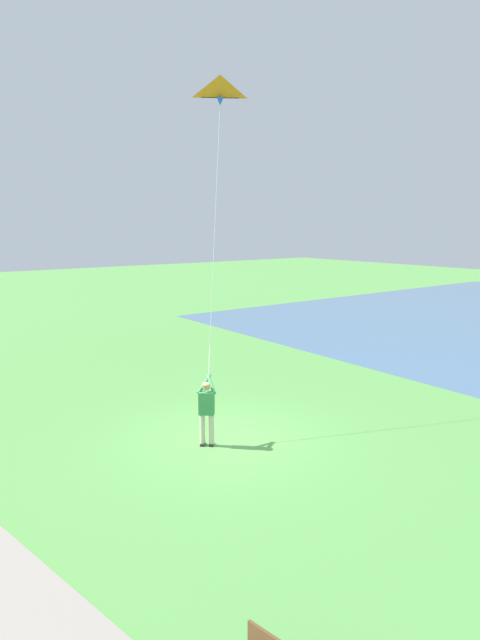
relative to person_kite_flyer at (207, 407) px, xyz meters
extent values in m
plane|color=#569947|center=(-0.63, 0.04, -1.05)|extent=(120.00, 120.00, 0.00)
cube|color=#232328|center=(0.09, -0.08, -1.02)|extent=(0.24, 0.25, 0.06)
cylinder|color=beige|center=(0.10, -0.06, -0.60)|extent=(0.14, 0.14, 0.82)
cube|color=#232328|center=(-0.09, 0.08, -1.02)|extent=(0.24, 0.25, 0.06)
cylinder|color=beige|center=(-0.08, 0.10, -0.60)|extent=(0.14, 0.14, 0.82)
cube|color=#38894C|center=(0.01, 0.02, 0.11)|extent=(0.45, 0.43, 0.60)
sphere|color=tan|center=(0.01, 0.02, 0.57)|extent=(0.22, 0.22, 0.22)
ellipsoid|color=tan|center=(0.02, 0.03, 0.61)|extent=(0.32, 0.32, 0.13)
cylinder|color=#38894C|center=(-0.07, -0.21, 0.56)|extent=(0.55, 0.27, 0.43)
cylinder|color=#38894C|center=(-0.20, -0.09, 0.56)|extent=(0.21, 0.56, 0.43)
sphere|color=tan|center=(-0.24, -0.27, 0.69)|extent=(0.10, 0.10, 0.10)
pyramid|color=orange|center=(-2.20, -2.47, 8.66)|extent=(1.19, 0.92, 0.60)
cone|color=blue|center=(-2.28, -2.60, 8.27)|extent=(0.28, 0.28, 0.22)
cylinder|color=black|center=(-2.28, -2.60, 8.38)|extent=(0.97, 0.62, 0.02)
cylinder|color=silver|center=(-1.26, -1.43, 4.46)|extent=(2.06, 2.35, 7.53)
camera|label=1|loc=(7.00, 10.81, 4.61)|focal=29.14mm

